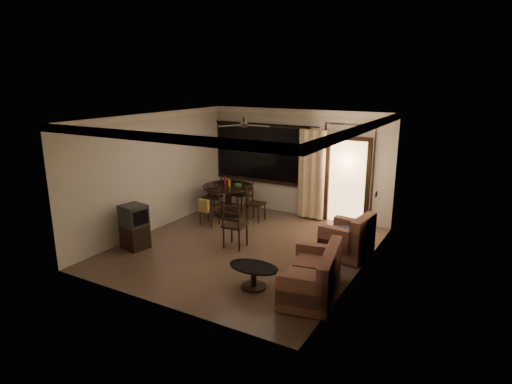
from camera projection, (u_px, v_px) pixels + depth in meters
The scene contains 12 objects.
ground at pixel (245, 248), 9.29m from camera, with size 5.50×5.50×0.00m, color #7F6651.
room_shell at pixel (305, 154), 10.02m from camera, with size 5.50×6.70×5.50m.
dining_table at pixel (228, 192), 11.30m from camera, with size 1.32×1.32×1.04m.
dining_chair_west at pixel (213, 203), 11.62m from camera, with size 0.42×0.42×0.95m.
dining_chair_east at pixel (255, 210), 11.00m from camera, with size 0.42×0.42×0.95m.
dining_chair_south at pixel (209, 213), 10.66m from camera, with size 0.42×0.48×0.95m.
dining_chair_north at pixel (239, 200), 11.87m from camera, with size 0.42×0.42×0.95m.
tv_cabinet at pixel (135, 227), 9.15m from camera, with size 0.58×0.53×0.97m.
sofa at pixel (314, 277), 7.18m from camera, with size 1.09×1.66×0.82m.
armchair at pixel (349, 240), 8.73m from camera, with size 0.98×0.98×0.89m.
coffee_table at pixel (254, 273), 7.46m from camera, with size 0.92×0.55×0.40m.
side_chair at pixel (235, 234), 9.24m from camera, with size 0.50×0.50×1.05m.
Camera 1 is at (4.49, -7.41, 3.57)m, focal length 30.00 mm.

